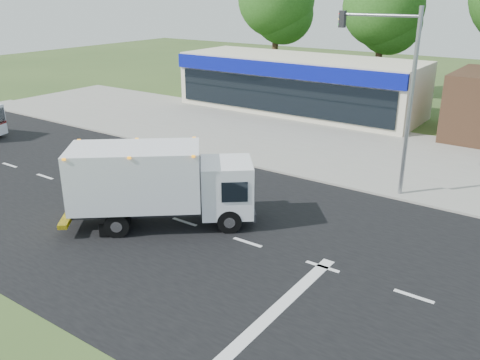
# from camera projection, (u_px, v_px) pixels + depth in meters

# --- Properties ---
(ground) EXTENTS (120.00, 120.00, 0.00)m
(ground) POSITION_uv_depth(u_px,v_px,m) (248.00, 243.00, 18.35)
(ground) COLOR #385123
(ground) RESTS_ON ground
(road_asphalt) EXTENTS (60.00, 14.00, 0.02)m
(road_asphalt) POSITION_uv_depth(u_px,v_px,m) (248.00, 243.00, 18.35)
(road_asphalt) COLOR black
(road_asphalt) RESTS_ON ground
(sidewalk) EXTENTS (60.00, 2.40, 0.12)m
(sidewalk) POSITION_uv_depth(u_px,v_px,m) (343.00, 177.00, 24.61)
(sidewalk) COLOR gray
(sidewalk) RESTS_ON ground
(parking_apron) EXTENTS (60.00, 9.00, 0.02)m
(parking_apron) POSITION_uv_depth(u_px,v_px,m) (385.00, 149.00, 29.07)
(parking_apron) COLOR gray
(parking_apron) RESTS_ON ground
(lane_markings) EXTENTS (55.20, 7.00, 0.01)m
(lane_markings) POSITION_uv_depth(u_px,v_px,m) (258.00, 269.00, 16.58)
(lane_markings) COLOR silver
(lane_markings) RESTS_ON road_asphalt
(ems_box_truck) EXTENTS (6.92, 6.23, 3.17)m
(ems_box_truck) POSITION_uv_depth(u_px,v_px,m) (157.00, 180.00, 19.15)
(ems_box_truck) COLOR black
(ems_box_truck) RESTS_ON ground
(emergency_worker) EXTENTS (0.75, 0.82, 1.99)m
(emergency_worker) POSITION_uv_depth(u_px,v_px,m) (117.00, 184.00, 21.24)
(emergency_worker) COLOR #C9B986
(emergency_worker) RESTS_ON ground
(retail_strip_mall) EXTENTS (18.00, 6.20, 4.00)m
(retail_strip_mall) POSITION_uv_depth(u_px,v_px,m) (298.00, 84.00, 37.75)
(retail_strip_mall) COLOR beige
(retail_strip_mall) RESTS_ON ground
(traffic_signal_pole) EXTENTS (3.51, 0.25, 8.00)m
(traffic_signal_pole) POSITION_uv_depth(u_px,v_px,m) (397.00, 83.00, 21.18)
(traffic_signal_pole) COLOR gray
(traffic_signal_pole) RESTS_ON ground
(background_trees) EXTENTS (36.77, 7.39, 12.10)m
(background_trees) POSITION_uv_depth(u_px,v_px,m) (451.00, 7.00, 37.79)
(background_trees) COLOR #332114
(background_trees) RESTS_ON ground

